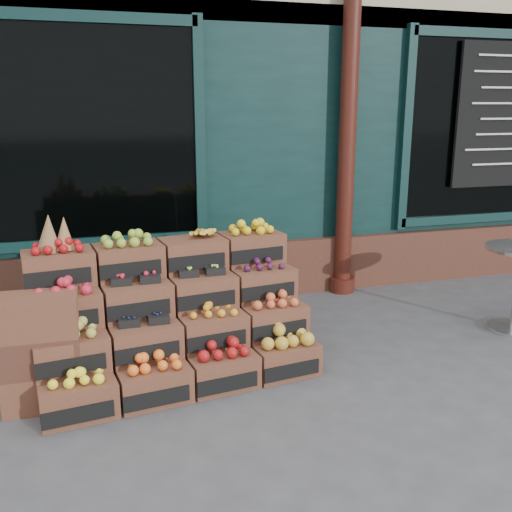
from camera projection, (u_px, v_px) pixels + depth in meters
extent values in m
plane|color=#47474A|center=(309.00, 390.00, 4.16)|extent=(60.00, 60.00, 0.00)
cube|color=black|center=(182.00, 79.00, 8.37)|extent=(12.00, 6.00, 4.80)
cube|color=black|center=(232.00, 157.00, 5.87)|extent=(12.00, 0.12, 3.00)
cube|color=#4C291E|center=(235.00, 271.00, 6.11)|extent=(12.00, 0.18, 0.60)
cube|color=black|center=(67.00, 135.00, 5.30)|extent=(2.40, 0.06, 2.00)
cube|color=black|center=(500.00, 129.00, 6.62)|extent=(2.40, 0.06, 2.00)
cylinder|color=#40150E|center=(347.00, 146.00, 5.99)|extent=(0.18, 0.18, 3.20)
cube|color=black|center=(506.00, 116.00, 6.51)|extent=(1.30, 0.04, 1.60)
cube|color=brown|center=(78.00, 398.00, 3.79)|extent=(0.53, 0.40, 0.25)
cube|color=black|center=(82.00, 415.00, 3.64)|extent=(0.45, 0.07, 0.11)
cube|color=yellow|center=(76.00, 376.00, 3.75)|extent=(0.43, 0.31, 0.08)
cube|color=brown|center=(154.00, 383.00, 3.99)|extent=(0.53, 0.40, 0.25)
cube|color=black|center=(161.00, 398.00, 3.84)|extent=(0.45, 0.07, 0.11)
cube|color=orange|center=(153.00, 362.00, 3.95)|extent=(0.43, 0.31, 0.09)
cube|color=brown|center=(222.00, 370.00, 4.20)|extent=(0.53, 0.40, 0.25)
cube|color=black|center=(231.00, 384.00, 4.04)|extent=(0.45, 0.07, 0.11)
cube|color=#A11313|center=(222.00, 349.00, 4.15)|extent=(0.43, 0.31, 0.09)
cube|color=brown|center=(284.00, 358.00, 4.40)|extent=(0.53, 0.40, 0.25)
cube|color=black|center=(295.00, 371.00, 4.24)|extent=(0.45, 0.07, 0.11)
cube|color=gold|center=(284.00, 336.00, 4.35)|extent=(0.43, 0.31, 0.11)
cube|color=brown|center=(71.00, 352.00, 3.91)|extent=(0.53, 0.40, 0.25)
cube|color=black|center=(75.00, 366.00, 3.76)|extent=(0.45, 0.07, 0.11)
cube|color=#B1B044|center=(69.00, 330.00, 3.87)|extent=(0.43, 0.31, 0.08)
cube|color=brown|center=(145.00, 340.00, 4.12)|extent=(0.53, 0.40, 0.25)
cube|color=black|center=(151.00, 353.00, 3.96)|extent=(0.45, 0.07, 0.11)
cube|color=#16193E|center=(144.00, 322.00, 4.08)|extent=(0.43, 0.31, 0.03)
cube|color=brown|center=(212.00, 329.00, 4.32)|extent=(0.53, 0.40, 0.25)
cube|color=black|center=(220.00, 341.00, 4.16)|extent=(0.45, 0.07, 0.11)
cube|color=orange|center=(211.00, 310.00, 4.28)|extent=(0.43, 0.31, 0.07)
cube|color=brown|center=(273.00, 319.00, 4.52)|extent=(0.53, 0.40, 0.25)
cube|color=black|center=(283.00, 330.00, 4.37)|extent=(0.45, 0.07, 0.11)
cube|color=#D1582F|center=(273.00, 300.00, 4.48)|extent=(0.43, 0.31, 0.08)
cube|color=brown|center=(65.00, 309.00, 4.04)|extent=(0.53, 0.40, 0.25)
cube|color=black|center=(68.00, 321.00, 3.88)|extent=(0.45, 0.07, 0.11)
cube|color=red|center=(63.00, 287.00, 3.99)|extent=(0.43, 0.31, 0.08)
cube|color=brown|center=(137.00, 299.00, 4.24)|extent=(0.53, 0.40, 0.25)
cube|color=black|center=(142.00, 310.00, 4.08)|extent=(0.45, 0.07, 0.11)
cube|color=red|center=(136.00, 281.00, 4.20)|extent=(0.43, 0.31, 0.03)
cube|color=brown|center=(202.00, 290.00, 4.44)|extent=(0.53, 0.40, 0.25)
cube|color=black|center=(210.00, 300.00, 4.29)|extent=(0.45, 0.07, 0.11)
cube|color=#A0CF48|center=(202.00, 273.00, 4.41)|extent=(0.43, 0.31, 0.03)
cube|color=brown|center=(262.00, 282.00, 4.64)|extent=(0.53, 0.40, 0.25)
cube|color=black|center=(271.00, 292.00, 4.49)|extent=(0.45, 0.07, 0.11)
cube|color=#3F1233|center=(262.00, 264.00, 4.60)|extent=(0.43, 0.31, 0.06)
cube|color=brown|center=(59.00, 268.00, 4.16)|extent=(0.53, 0.40, 0.25)
cube|color=black|center=(62.00, 278.00, 4.00)|extent=(0.45, 0.07, 0.11)
cube|color=#A01013|center=(57.00, 247.00, 4.12)|extent=(0.43, 0.31, 0.07)
cube|color=brown|center=(129.00, 260.00, 4.36)|extent=(0.53, 0.40, 0.25)
cube|color=black|center=(134.00, 270.00, 4.20)|extent=(0.45, 0.07, 0.11)
cube|color=#8DAD34|center=(128.00, 239.00, 4.32)|extent=(0.43, 0.31, 0.08)
cube|color=brown|center=(193.00, 254.00, 4.56)|extent=(0.53, 0.40, 0.25)
cube|color=black|center=(200.00, 262.00, 4.41)|extent=(0.45, 0.07, 0.11)
cube|color=gold|center=(192.00, 234.00, 4.52)|extent=(0.43, 0.31, 0.08)
cube|color=brown|center=(251.00, 247.00, 4.76)|extent=(0.53, 0.40, 0.25)
cube|color=black|center=(260.00, 255.00, 4.61)|extent=(0.45, 0.07, 0.11)
cube|color=yellow|center=(251.00, 228.00, 4.72)|extent=(0.43, 0.31, 0.08)
cube|color=#4C291E|center=(180.00, 365.00, 4.28)|extent=(2.06, 0.61, 0.25)
cube|color=#4C291E|center=(172.00, 340.00, 4.43)|extent=(2.06, 0.61, 0.49)
cube|color=#4C291E|center=(164.00, 316.00, 4.59)|extent=(2.06, 0.61, 0.74)
cone|color=olive|center=(48.00, 233.00, 4.08)|extent=(0.17, 0.17, 0.28)
cone|color=olive|center=(64.00, 233.00, 4.15)|extent=(0.15, 0.15, 0.25)
cube|color=brown|center=(45.00, 386.00, 3.94)|extent=(0.53, 0.38, 0.26)
cube|color=#4C291E|center=(41.00, 351.00, 3.87)|extent=(0.53, 0.38, 0.26)
cube|color=brown|center=(37.00, 315.00, 3.81)|extent=(0.53, 0.38, 0.26)
imported|color=#154C1A|center=(39.00, 201.00, 5.89)|extent=(0.91, 0.77, 2.12)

